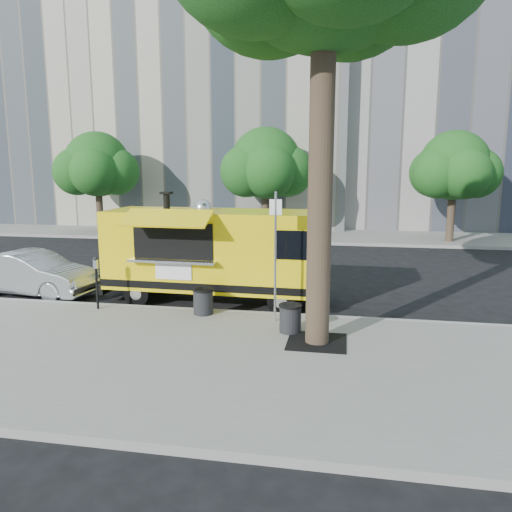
{
  "coord_description": "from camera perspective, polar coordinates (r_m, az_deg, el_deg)",
  "views": [
    {
      "loc": [
        3.13,
        -12.61,
        3.71
      ],
      "look_at": [
        0.82,
        0.0,
        1.39
      ],
      "focal_mm": 35.0,
      "sensor_mm": 36.0,
      "label": 1
    }
  ],
  "objects": [
    {
      "name": "far_sidewalk",
      "position": [
        26.54,
        3.51,
        2.37
      ],
      "size": [
        60.0,
        5.0,
        0.15
      ],
      "primitive_type": "cube",
      "color": "gray",
      "rests_on": "ground"
    },
    {
      "name": "curb",
      "position": [
        12.62,
        -4.45,
        -6.5
      ],
      "size": [
        60.0,
        0.14,
        0.16
      ],
      "primitive_type": "cube",
      "color": "#999993",
      "rests_on": "ground"
    },
    {
      "name": "far_tree_b",
      "position": [
        25.64,
        1.13,
        10.54
      ],
      "size": [
        3.6,
        3.6,
        5.5
      ],
      "color": "#33261C",
      "rests_on": "far_sidewalk"
    },
    {
      "name": "building_mid",
      "position": [
        37.23,
        25.48,
        19.04
      ],
      "size": [
        20.0,
        14.0,
        20.0
      ],
      "primitive_type": "cube",
      "color": "gray",
      "rests_on": "ground"
    },
    {
      "name": "tree_well",
      "position": [
        10.45,
        6.96,
        -9.71
      ],
      "size": [
        1.2,
        1.2,
        0.02
      ],
      "primitive_type": "cube",
      "color": "black",
      "rests_on": "sidewalk"
    },
    {
      "name": "ground",
      "position": [
        13.51,
        -3.43,
        -5.69
      ],
      "size": [
        120.0,
        120.0,
        0.0
      ],
      "primitive_type": "plane",
      "color": "black",
      "rests_on": "ground"
    },
    {
      "name": "sign_post",
      "position": [
        11.32,
        2.23,
        0.8
      ],
      "size": [
        0.28,
        0.06,
        3.0
      ],
      "color": "silver",
      "rests_on": "sidewalk"
    },
    {
      "name": "far_tree_c",
      "position": [
        25.48,
        21.72,
        9.57
      ],
      "size": [
        3.24,
        3.24,
        5.21
      ],
      "color": "#33261C",
      "rests_on": "far_sidewalk"
    },
    {
      "name": "trash_bin_left",
      "position": [
        12.23,
        -6.06,
        -5.09
      ],
      "size": [
        0.52,
        0.52,
        0.62
      ],
      "color": "black",
      "rests_on": "sidewalk"
    },
    {
      "name": "sidewalk",
      "position": [
        9.85,
        -9.09,
        -11.52
      ],
      "size": [
        60.0,
        6.0,
        0.15
      ],
      "primitive_type": "cube",
      "color": "gray",
      "rests_on": "ground"
    },
    {
      "name": "sedan",
      "position": [
        15.82,
        -24.19,
        -1.85
      ],
      "size": [
        4.02,
        1.86,
        1.28
      ],
      "primitive_type": "imported",
      "rotation": [
        0.0,
        0.0,
        1.43
      ],
      "color": "#ACAEB3",
      "rests_on": "ground"
    },
    {
      "name": "parking_meter",
      "position": [
        13.1,
        -17.78,
        -2.25
      ],
      "size": [
        0.11,
        0.11,
        1.33
      ],
      "color": "black",
      "rests_on": "sidewalk"
    },
    {
      "name": "building_left",
      "position": [
        37.29,
        -7.89,
        23.02
      ],
      "size": [
        22.0,
        14.0,
        24.0
      ],
      "primitive_type": "cube",
      "color": "#A8A08C",
      "rests_on": "ground"
    },
    {
      "name": "food_truck",
      "position": [
        13.6,
        -4.97,
        0.47
      ],
      "size": [
        6.15,
        2.87,
        2.99
      ],
      "rotation": [
        0.0,
        0.0,
        -0.03
      ],
      "color": "yellow",
      "rests_on": "ground"
    },
    {
      "name": "trash_bin_right",
      "position": [
        10.9,
        3.94,
        -7.01
      ],
      "size": [
        0.51,
        0.51,
        0.61
      ],
      "color": "black",
      "rests_on": "sidewalk"
    },
    {
      "name": "far_tree_a",
      "position": [
        28.16,
        -17.69,
        9.92
      ],
      "size": [
        3.42,
        3.42,
        5.36
      ],
      "color": "#33261C",
      "rests_on": "far_sidewalk"
    }
  ]
}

